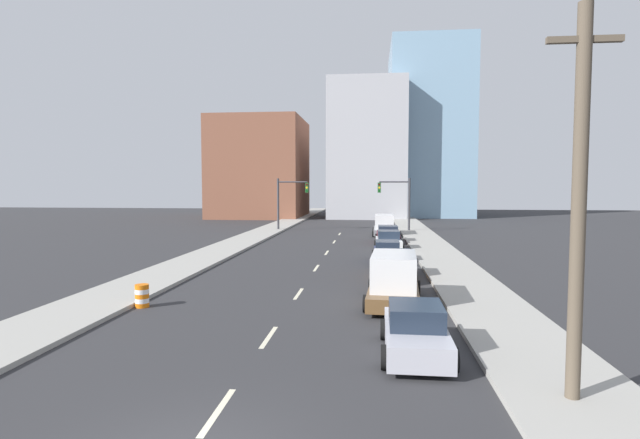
# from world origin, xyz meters

# --- Properties ---
(sidewalk_left) EXTENTS (3.43, 99.96, 0.18)m
(sidewalk_left) POSITION_xyz_m (-8.11, 49.98, 0.09)
(sidewalk_left) COLOR #9E9B93
(sidewalk_left) RESTS_ON ground
(sidewalk_right) EXTENTS (3.43, 99.96, 0.18)m
(sidewalk_right) POSITION_xyz_m (8.11, 49.98, 0.09)
(sidewalk_right) COLOR #9E9B93
(sidewalk_right) RESTS_ON ground
(lane_stripe_at_2m) EXTENTS (0.16, 2.40, 0.01)m
(lane_stripe_at_2m) POSITION_xyz_m (0.00, 2.00, 0.00)
(lane_stripe_at_2m) COLOR beige
(lane_stripe_at_2m) RESTS_ON ground
(lane_stripe_at_7m) EXTENTS (0.16, 2.40, 0.01)m
(lane_stripe_at_7m) POSITION_xyz_m (0.00, 7.49, 0.00)
(lane_stripe_at_7m) COLOR beige
(lane_stripe_at_7m) RESTS_ON ground
(lane_stripe_at_14m) EXTENTS (0.16, 2.40, 0.01)m
(lane_stripe_at_14m) POSITION_xyz_m (0.00, 14.18, 0.00)
(lane_stripe_at_14m) COLOR beige
(lane_stripe_at_14m) RESTS_ON ground
(lane_stripe_at_22m) EXTENTS (0.16, 2.40, 0.01)m
(lane_stripe_at_22m) POSITION_xyz_m (0.00, 21.50, 0.00)
(lane_stripe_at_22m) COLOR beige
(lane_stripe_at_22m) RESTS_ON ground
(lane_stripe_at_29m) EXTENTS (0.16, 2.40, 0.01)m
(lane_stripe_at_29m) POSITION_xyz_m (0.00, 28.52, 0.00)
(lane_stripe_at_29m) COLOR beige
(lane_stripe_at_29m) RESTS_ON ground
(lane_stripe_at_36m) EXTENTS (0.16, 2.40, 0.01)m
(lane_stripe_at_36m) POSITION_xyz_m (0.00, 35.89, 0.00)
(lane_stripe_at_36m) COLOR beige
(lane_stripe_at_36m) RESTS_ON ground
(lane_stripe_at_43m) EXTENTS (0.16, 2.40, 0.01)m
(lane_stripe_at_43m) POSITION_xyz_m (0.00, 43.28, 0.00)
(lane_stripe_at_43m) COLOR beige
(lane_stripe_at_43m) RESTS_ON ground
(building_brick_left) EXTENTS (14.00, 16.00, 15.69)m
(building_brick_left) POSITION_xyz_m (-14.71, 71.07, 7.85)
(building_brick_left) COLOR brown
(building_brick_left) RESTS_ON ground
(building_office_center) EXTENTS (12.00, 20.00, 21.25)m
(building_office_center) POSITION_xyz_m (2.50, 75.07, 10.62)
(building_office_center) COLOR #A8A8AD
(building_office_center) RESTS_ON ground
(building_glass_right) EXTENTS (13.00, 20.00, 28.24)m
(building_glass_right) POSITION_xyz_m (12.69, 79.07, 14.12)
(building_glass_right) COLOR #7A9EB7
(building_glass_right) RESTS_ON ground
(traffic_signal_left) EXTENTS (3.54, 0.35, 5.86)m
(traffic_signal_left) POSITION_xyz_m (-6.13, 46.51, 3.75)
(traffic_signal_left) COLOR #38383D
(traffic_signal_left) RESTS_ON ground
(traffic_signal_right) EXTENTS (3.54, 0.35, 5.86)m
(traffic_signal_right) POSITION_xyz_m (6.38, 46.51, 3.75)
(traffic_signal_right) COLOR #38383D
(traffic_signal_right) RESTS_ON ground
(utility_pole_right_near) EXTENTS (1.60, 0.32, 8.99)m
(utility_pole_right_near) POSITION_xyz_m (7.96, 3.16, 4.62)
(utility_pole_right_near) COLOR brown
(utility_pole_right_near) RESTS_ON ground
(traffic_barrel) EXTENTS (0.56, 0.56, 0.95)m
(traffic_barrel) POSITION_xyz_m (-6.05, 10.96, 0.47)
(traffic_barrel) COLOR orange
(traffic_barrel) RESTS_ON ground
(sedan_silver) EXTENTS (2.10, 4.35, 1.51)m
(sedan_silver) POSITION_xyz_m (4.69, 6.28, 0.69)
(sedan_silver) COLOR #B2B2BC
(sedan_silver) RESTS_ON ground
(box_truck_brown) EXTENTS (2.57, 5.60, 2.18)m
(box_truck_brown) POSITION_xyz_m (4.30, 12.54, 1.03)
(box_truck_brown) COLOR brown
(box_truck_brown) RESTS_ON ground
(sedan_orange) EXTENTS (2.12, 4.61, 1.49)m
(sedan_orange) POSITION_xyz_m (4.70, 18.81, 0.68)
(sedan_orange) COLOR orange
(sedan_orange) RESTS_ON ground
(sedan_navy) EXTENTS (2.00, 4.52, 1.42)m
(sedan_navy) POSITION_xyz_m (4.37, 24.23, 0.65)
(sedan_navy) COLOR #141E47
(sedan_navy) RESTS_ON ground
(sedan_white) EXTENTS (2.23, 4.32, 1.54)m
(sedan_white) POSITION_xyz_m (4.66, 30.53, 0.69)
(sedan_white) COLOR silver
(sedan_white) RESTS_ON ground
(sedan_maroon) EXTENTS (2.20, 4.53, 1.51)m
(sedan_maroon) POSITION_xyz_m (4.77, 35.78, 0.69)
(sedan_maroon) COLOR maroon
(sedan_maroon) RESTS_ON ground
(box_truck_gray) EXTENTS (2.41, 6.27, 2.10)m
(box_truck_gray) POSITION_xyz_m (4.58, 42.45, 0.99)
(box_truck_gray) COLOR slate
(box_truck_gray) RESTS_ON ground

